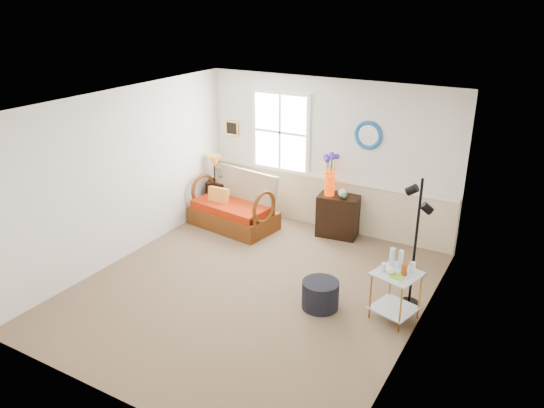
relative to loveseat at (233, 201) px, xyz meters
The scene contains 19 objects.
floor 2.24m from the loveseat, 50.23° to the right, with size 4.50×5.00×0.01m, color #84684D.
ceiling 3.05m from the loveseat, 50.23° to the right, with size 4.50×5.00×0.01m, color white.
walls 2.34m from the loveseat, 50.23° to the right, with size 4.51×5.01×2.60m.
wainscot 1.61m from the loveseat, 29.68° to the left, with size 4.46×0.02×0.90m, color #CABC8F.
chair_rail 1.67m from the loveseat, 29.37° to the left, with size 4.46×0.04×0.06m, color white.
window 1.46m from the loveseat, 57.60° to the left, with size 1.14×0.06×1.44m, color white, non-canonical shape.
picture 1.43m from the loveseat, 123.09° to the left, with size 0.28×0.03×0.28m, color gold.
mirror 2.58m from the loveseat, 20.81° to the left, with size 0.47×0.47×0.07m, color #1369AF.
loveseat is the anchor object (origin of this frame).
throw_pillow 0.28m from the loveseat, 167.42° to the right, with size 0.38×0.09×0.38m, color orange, non-canonical shape.
lamp_stand 0.77m from the loveseat, 146.61° to the left, with size 0.35×0.35×0.62m, color black, non-canonical shape.
table_lamp 0.86m from the loveseat, 149.02° to the left, with size 0.27×0.27×0.49m, color #C4772A, non-canonical shape.
potted_plant 0.73m from the loveseat, 137.23° to the left, with size 0.33×0.37×0.29m, color #497638.
cabinet 1.84m from the loveseat, 18.36° to the left, with size 0.67×0.43×0.72m, color black, non-canonical shape.
flower_vase 1.77m from the loveseat, 18.12° to the left, with size 0.21×0.21×0.73m, color #E53800, non-canonical shape.
side_table 3.62m from the loveseat, 22.24° to the right, with size 0.51×0.51×0.65m, color #A06D1C, non-canonical shape.
tabletop_items 3.60m from the loveseat, 21.57° to the right, with size 0.40×0.40×0.24m, color silver, non-canonical shape.
floor_lamp 3.58m from the loveseat, 15.32° to the right, with size 0.26×0.26×1.77m, color black, non-canonical shape.
ottoman 2.93m from the loveseat, 33.41° to the right, with size 0.49×0.49×0.38m, color black.
Camera 1 is at (3.46, -5.44, 3.87)m, focal length 35.00 mm.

